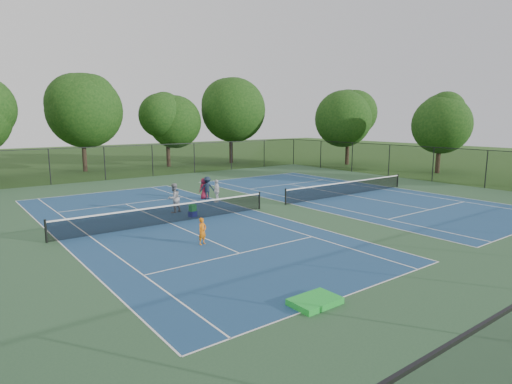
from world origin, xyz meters
TOP-DOWN VIEW (x-y plane):
  - ground at (0.00, 0.00)m, footprint 140.00×140.00m
  - court_pad at (0.00, 0.00)m, footprint 36.00×36.00m
  - tennis_court_left at (-7.00, 0.00)m, footprint 12.00×23.83m
  - tennis_court_right at (7.00, 0.00)m, footprint 12.00×23.83m
  - perimeter_fence at (0.00, 0.00)m, footprint 36.08×36.08m
  - tree_back_b at (-4.00, 26.00)m, footprint 7.60×7.60m
  - tree_back_c at (5.00, 25.00)m, footprint 6.00×6.00m
  - tree_back_d at (13.00, 24.00)m, footprint 7.80×7.80m
  - tree_side_e at (23.00, 14.00)m, footprint 6.60×6.60m
  - tree_side_f at (24.00, 3.00)m, footprint 5.80×5.80m
  - child_player at (-7.55, -4.36)m, footprint 0.50×0.39m
  - instructor at (-5.61, 2.27)m, footprint 1.01×0.89m
  - bystander_a at (-1.96, 3.41)m, footprint 0.92×0.85m
  - bystander_b at (-1.85, 4.79)m, footprint 1.15×1.05m
  - bystander_c at (-2.00, 4.99)m, footprint 0.70×0.46m
  - ball_crate at (-5.28, 0.64)m, footprint 0.47×0.43m
  - ball_hopper at (-5.28, 0.64)m, footprint 0.38×0.34m
  - green_tarp at (-8.01, -11.72)m, footprint 1.47×1.00m

SIDE VIEW (x-z plane):
  - ground at x=0.00m, z-range 0.00..0.00m
  - court_pad at x=0.00m, z-range 0.00..0.01m
  - tennis_court_left at x=-7.00m, z-range -0.44..0.63m
  - tennis_court_right at x=7.00m, z-range -0.44..0.63m
  - green_tarp at x=-8.01m, z-range 0.01..0.20m
  - ball_crate at x=-5.28m, z-range 0.00..0.32m
  - ball_hopper at x=-5.28m, z-range 0.32..0.70m
  - child_player at x=-7.55m, z-range 0.00..1.19m
  - bystander_c at x=-2.00m, z-range 0.00..1.44m
  - bystander_a at x=-1.96m, z-range 0.00..1.51m
  - bystander_b at x=-1.85m, z-range 0.00..1.55m
  - instructor at x=-5.61m, z-range 0.00..1.73m
  - perimeter_fence at x=0.00m, z-range 0.09..3.11m
  - tree_side_f at x=24.00m, z-range 1.19..9.31m
  - tree_back_c at x=5.00m, z-range 1.28..9.68m
  - tree_side_e at x=23.00m, z-range 1.37..10.25m
  - tree_back_b at x=-4.00m, z-range 1.58..11.61m
  - tree_back_d at x=13.00m, z-range 1.64..12.01m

